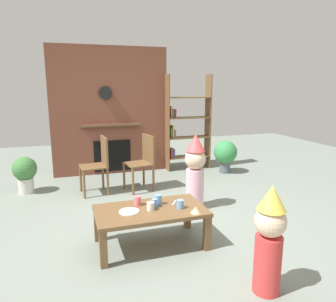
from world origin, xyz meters
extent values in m
plane|color=gray|center=(0.00, 0.00, 0.00)|extent=(12.00, 12.00, 0.00)
cube|color=brown|center=(-0.29, 2.60, 1.20)|extent=(2.20, 0.18, 2.40)
cube|color=black|center=(-0.29, 2.50, 0.35)|extent=(0.70, 0.02, 0.60)
cube|color=brown|center=(-0.29, 2.46, 0.95)|extent=(1.10, 0.10, 0.04)
cylinder|color=black|center=(-0.38, 2.48, 1.55)|extent=(0.24, 0.04, 0.24)
cube|color=brown|center=(0.79, 2.40, 0.95)|extent=(0.02, 0.28, 1.90)
cube|color=brown|center=(1.67, 2.40, 0.95)|extent=(0.02, 0.28, 1.90)
cube|color=brown|center=(1.23, 2.40, 0.25)|extent=(0.86, 0.28, 0.02)
cube|color=brown|center=(1.23, 2.40, 0.65)|extent=(0.86, 0.28, 0.02)
cube|color=brown|center=(1.23, 2.40, 1.05)|extent=(0.86, 0.28, 0.02)
cube|color=brown|center=(1.23, 2.40, 1.45)|extent=(0.86, 0.28, 0.02)
cube|color=#B23333|center=(0.86, 2.40, 0.36)|extent=(0.04, 0.20, 0.19)
cube|color=#3359A5|center=(0.91, 2.40, 0.35)|extent=(0.03, 0.20, 0.18)
cube|color=#3F8C4C|center=(0.85, 2.40, 0.76)|extent=(0.02, 0.20, 0.20)
cube|color=gold|center=(0.89, 2.40, 0.78)|extent=(0.03, 0.20, 0.25)
cube|color=#8C4C99|center=(0.93, 2.40, 0.74)|extent=(0.03, 0.20, 0.16)
cube|color=#D87F3F|center=(0.85, 2.40, 1.17)|extent=(0.02, 0.20, 0.23)
cube|color=#4C4C51|center=(0.89, 2.40, 1.15)|extent=(0.03, 0.20, 0.17)
cube|color=#B23333|center=(0.94, 2.40, 1.14)|extent=(0.02, 0.20, 0.17)
cube|color=brown|center=(-0.33, -0.46, 0.39)|extent=(1.15, 0.64, 0.04)
cube|color=brown|center=(-0.86, -0.73, 0.18)|extent=(0.07, 0.07, 0.37)
cube|color=brown|center=(0.20, -0.73, 0.18)|extent=(0.07, 0.07, 0.37)
cube|color=brown|center=(-0.86, -0.18, 0.18)|extent=(0.07, 0.07, 0.37)
cube|color=brown|center=(0.20, -0.18, 0.18)|extent=(0.07, 0.07, 0.37)
cylinder|color=silver|center=(-0.33, -0.48, 0.45)|extent=(0.08, 0.08, 0.09)
cylinder|color=#669EE0|center=(-0.02, -0.53, 0.46)|extent=(0.07, 0.07, 0.09)
cylinder|color=#E5666B|center=(-0.43, -0.31, 0.46)|extent=(0.08, 0.08, 0.10)
cylinder|color=#669EE0|center=(-0.27, -0.42, 0.46)|extent=(0.06, 0.06, 0.09)
cylinder|color=#669EE0|center=(-0.21, -0.35, 0.46)|extent=(0.07, 0.07, 0.11)
cylinder|color=white|center=(-0.55, -0.47, 0.42)|extent=(0.21, 0.21, 0.01)
cone|color=#EAC68C|center=(0.09, -0.70, 0.44)|extent=(0.10, 0.10, 0.07)
cube|color=silver|center=(-0.03, -0.37, 0.41)|extent=(0.09, 0.14, 0.01)
cylinder|color=#D13838|center=(0.38, -1.51, 0.25)|extent=(0.22, 0.22, 0.49)
sphere|color=beige|center=(0.38, -1.51, 0.62)|extent=(0.26, 0.26, 0.26)
cone|color=#F2D14C|center=(0.38, -1.51, 0.82)|extent=(0.23, 0.23, 0.20)
cylinder|color=#EAB2C6|center=(0.53, 0.37, 0.28)|extent=(0.25, 0.25, 0.56)
sphere|color=beige|center=(0.53, 0.37, 0.70)|extent=(0.29, 0.29, 0.29)
cone|color=#EA4C4C|center=(0.53, 0.37, 0.93)|extent=(0.26, 0.26, 0.23)
cube|color=brown|center=(-0.75, 1.43, 0.44)|extent=(0.44, 0.44, 0.02)
cube|color=brown|center=(-0.56, 1.44, 0.68)|extent=(0.07, 0.40, 0.45)
cylinder|color=brown|center=(-0.94, 1.59, 0.21)|extent=(0.04, 0.04, 0.43)
cylinder|color=brown|center=(-0.91, 1.23, 0.21)|extent=(0.04, 0.04, 0.43)
cylinder|color=brown|center=(-0.58, 1.62, 0.21)|extent=(0.04, 0.04, 0.43)
cylinder|color=brown|center=(-0.55, 1.26, 0.21)|extent=(0.04, 0.04, 0.43)
cube|color=brown|center=(-0.04, 1.37, 0.44)|extent=(0.48, 0.48, 0.02)
cube|color=brown|center=(0.14, 1.41, 0.68)|extent=(0.11, 0.40, 0.45)
cylinder|color=brown|center=(-0.25, 1.51, 0.21)|extent=(0.04, 0.04, 0.43)
cylinder|color=brown|center=(-0.17, 1.16, 0.21)|extent=(0.04, 0.04, 0.43)
cylinder|color=brown|center=(0.10, 1.59, 0.21)|extent=(0.04, 0.04, 0.43)
cylinder|color=brown|center=(0.18, 1.24, 0.21)|extent=(0.04, 0.04, 0.43)
cylinder|color=#4C5660|center=(1.81, 1.87, 0.11)|extent=(0.21, 0.21, 0.22)
sphere|color=#378848|center=(1.81, 1.87, 0.41)|extent=(0.45, 0.45, 0.45)
cylinder|color=beige|center=(-1.78, 1.79, 0.12)|extent=(0.23, 0.23, 0.24)
sphere|color=#3E763A|center=(-1.78, 1.79, 0.40)|extent=(0.37, 0.37, 0.37)
camera|label=1|loc=(-1.12, -3.47, 1.68)|focal=33.64mm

